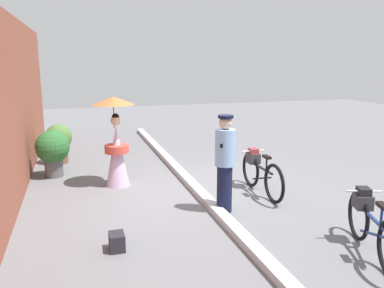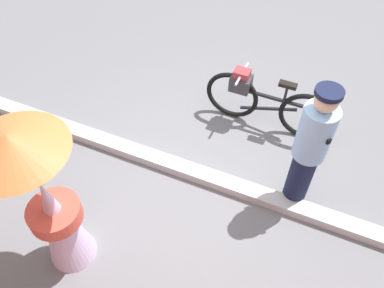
{
  "view_description": "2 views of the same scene",
  "coord_description": "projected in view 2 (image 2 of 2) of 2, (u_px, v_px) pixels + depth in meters",
  "views": [
    {
      "loc": [
        -6.98,
        2.2,
        2.56
      ],
      "look_at": [
        -0.17,
        0.17,
        1.04
      ],
      "focal_mm": 36.97,
      "sensor_mm": 36.0,
      "label": 1
    },
    {
      "loc": [
        -0.92,
        2.63,
        3.86
      ],
      "look_at": [
        -0.02,
        0.56,
        1.28
      ],
      "focal_mm": 36.27,
      "sensor_mm": 36.0,
      "label": 2
    }
  ],
  "objects": [
    {
      "name": "bicycle_near_officer",
      "position": [
        264.0,
        101.0,
        5.05
      ],
      "size": [
        1.74,
        0.48,
        0.82
      ],
      "color": "black",
      "rests_on": "ground_plane"
    },
    {
      "name": "person_with_parasol",
      "position": [
        48.0,
        204.0,
        3.41
      ],
      "size": [
        0.85,
        0.85,
        1.84
      ],
      "color": "silver",
      "rests_on": "ground_plane"
    },
    {
      "name": "ground_plane",
      "position": [
        209.0,
        180.0,
        4.73
      ],
      "size": [
        30.0,
        30.0,
        0.0
      ],
      "primitive_type": "plane",
      "color": "slate"
    },
    {
      "name": "sidewalk_curb",
      "position": [
        209.0,
        178.0,
        4.69
      ],
      "size": [
        14.0,
        0.2,
        0.12
      ],
      "primitive_type": "cube",
      "color": "#B2B2B7",
      "rests_on": "ground_plane"
    },
    {
      "name": "person_officer",
      "position": [
        309.0,
        149.0,
        3.9
      ],
      "size": [
        0.34,
        0.34,
        1.67
      ],
      "color": "#141938",
      "rests_on": "ground_plane"
    }
  ]
}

